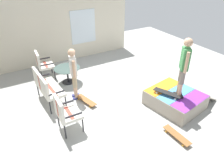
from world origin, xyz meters
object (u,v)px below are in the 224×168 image
(person_watching, at_px, (73,71))
(skateboard_spare, at_px, (177,135))
(patio_chair_near_house, at_px, (42,63))
(patio_table, at_px, (67,72))
(skateboard_on_ramp, at_px, (167,93))
(skate_ramp, at_px, (175,99))
(patio_bench, at_px, (46,85))
(patio_chair_by_wall, at_px, (64,111))
(person_skater, at_px, (184,64))
(skateboard_by_bench, at_px, (86,100))

(person_watching, relative_size, skateboard_spare, 2.05)
(patio_chair_near_house, relative_size, patio_table, 1.13)
(skateboard_on_ramp, bearing_deg, person_watching, 47.93)
(skate_ramp, xyz_separation_m, patio_bench, (2.07, 3.28, 0.38))
(patio_chair_by_wall, distance_m, person_watching, 1.55)
(patio_chair_near_house, relative_size, person_skater, 0.59)
(skateboard_by_bench, relative_size, skateboard_on_ramp, 1.02)
(skate_ramp, distance_m, person_skater, 1.25)
(person_watching, xyz_separation_m, person_skater, (-2.05, -2.34, 0.51))
(patio_chair_near_house, height_order, skateboard_by_bench, patio_chair_near_house)
(patio_bench, distance_m, skateboard_on_ramp, 3.57)
(skate_ramp, xyz_separation_m, skateboard_by_bench, (1.48, 2.27, -0.15))
(person_watching, bearing_deg, patio_bench, 79.18)
(patio_chair_by_wall, bearing_deg, patio_bench, 2.98)
(skateboard_spare, bearing_deg, person_watching, 27.11)
(person_skater, bearing_deg, skateboard_by_bench, 53.33)
(skateboard_by_bench, bearing_deg, patio_chair_by_wall, 132.92)
(skate_ramp, distance_m, skateboard_on_ramp, 0.48)
(patio_table, height_order, skateboard_spare, patio_table)
(patio_bench, relative_size, patio_table, 1.42)
(person_watching, relative_size, skateboard_by_bench, 2.01)
(patio_table, bearing_deg, skateboard_spare, -160.87)
(patio_table, xyz_separation_m, person_watching, (-1.05, 0.12, 0.56))
(person_skater, bearing_deg, patio_bench, 55.23)
(skateboard_on_ramp, bearing_deg, skateboard_spare, 151.42)
(person_watching, bearing_deg, skate_ramp, -128.14)
(patio_chair_by_wall, distance_m, skateboard_by_bench, 1.38)
(patio_bench, bearing_deg, skateboard_by_bench, -120.37)
(patio_chair_by_wall, bearing_deg, skateboard_by_bench, -47.08)
(patio_chair_near_house, height_order, skateboard_on_ramp, patio_chair_near_house)
(patio_chair_near_house, relative_size, patio_chair_by_wall, 1.00)
(patio_table, relative_size, person_skater, 0.52)
(patio_chair_by_wall, distance_m, person_skater, 3.32)
(patio_bench, height_order, person_watching, person_watching)
(person_skater, xyz_separation_m, skateboard_by_bench, (1.62, 2.18, -1.38))
(patio_bench, distance_m, patio_table, 1.33)
(patio_chair_by_wall, xyz_separation_m, skateboard_spare, (-1.63, -2.27, -0.53))
(skate_ramp, distance_m, patio_chair_by_wall, 3.28)
(patio_chair_near_house, relative_size, person_watching, 0.62)
(patio_bench, relative_size, patio_chair_near_house, 1.26)
(skate_ramp, height_order, skateboard_by_bench, skate_ramp)
(patio_bench, distance_m, person_skater, 3.98)
(patio_bench, distance_m, person_watching, 0.93)
(patio_chair_near_house, bearing_deg, patio_bench, 169.45)
(patio_chair_near_house, xyz_separation_m, skateboard_spare, (-4.74, -2.04, -0.53))
(skate_ramp, bearing_deg, patio_bench, 57.73)
(skateboard_by_bench, relative_size, skateboard_spare, 1.02)
(person_watching, height_order, skateboard_on_ramp, person_watching)
(patio_chair_by_wall, bearing_deg, skate_ramp, -100.73)
(skate_ramp, relative_size, skateboard_on_ramp, 2.63)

